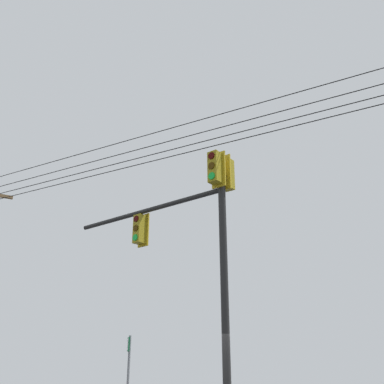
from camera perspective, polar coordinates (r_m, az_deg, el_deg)
signal_mast_assembly at (r=11.96m, az=0.37°, el=-5.36°), size 3.89×5.15×7.32m
route_sign_primary at (r=12.71m, az=-8.48°, el=-22.66°), size 0.38×0.14×2.56m
overhead_wire_span at (r=12.22m, az=8.16°, el=9.18°), size 10.27×20.29×1.23m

